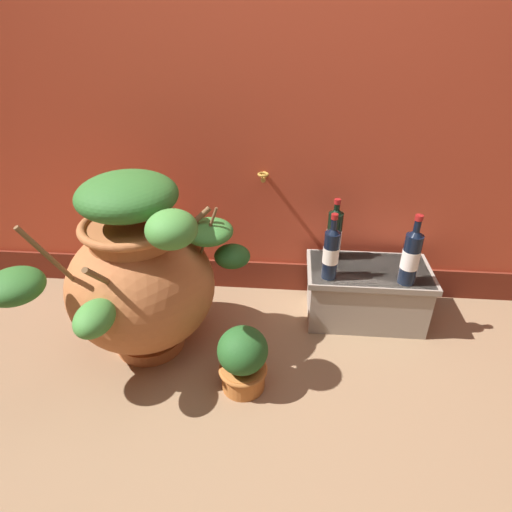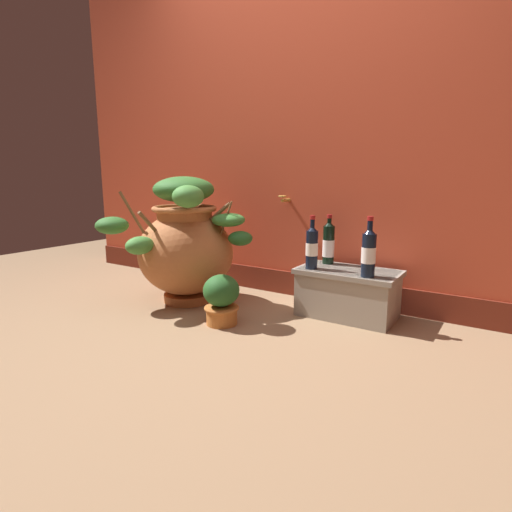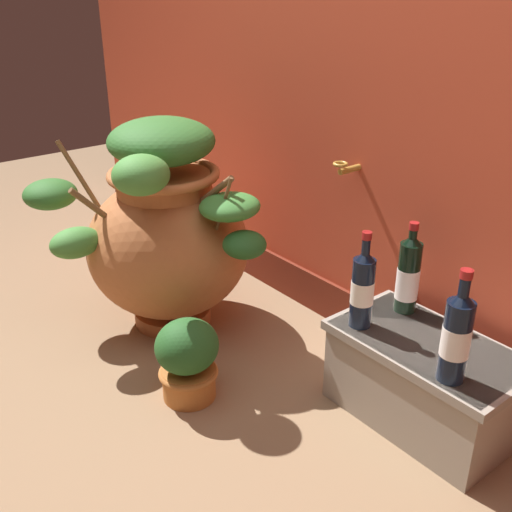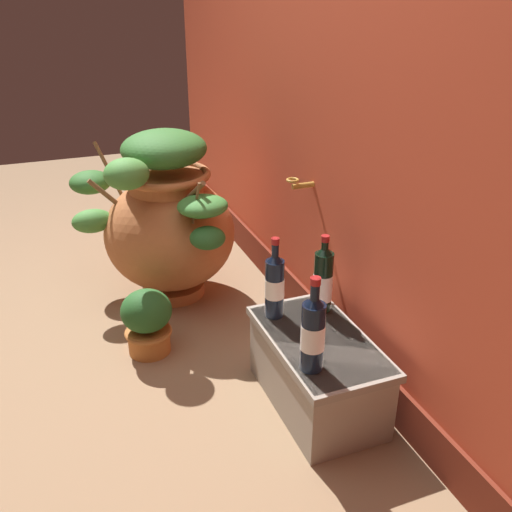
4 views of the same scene
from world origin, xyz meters
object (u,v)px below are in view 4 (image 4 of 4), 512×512
Objects in this scene: terracotta_urn at (167,222)px; potted_shrub at (147,321)px; wine_bottle_left at (323,279)px; wine_bottle_middle at (275,283)px; wine_bottle_right at (313,331)px.

terracotta_urn is 0.58m from potted_shrub.
terracotta_urn is at bearing 155.43° from potted_shrub.
wine_bottle_left is 0.97× the size of wine_bottle_middle.
terracotta_urn is at bearing -165.04° from wine_bottle_middle.
wine_bottle_middle reaches higher than potted_shrub.
wine_bottle_left is at bearing 25.66° from terracotta_urn.
terracotta_urn is 1.22m from wine_bottle_right.
potted_shrub is at bearing -122.10° from wine_bottle_left.
wine_bottle_middle is (0.84, 0.23, 0.03)m from terracotta_urn.
wine_bottle_middle is 0.64m from potted_shrub.
wine_bottle_left is 0.80m from potted_shrub.
wine_bottle_left is (0.87, 0.42, 0.03)m from terracotta_urn.
wine_bottle_middle is 0.96× the size of wine_bottle_right.
terracotta_urn is 0.87m from wine_bottle_middle.
wine_bottle_middle is at bearing -98.49° from wine_bottle_left.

